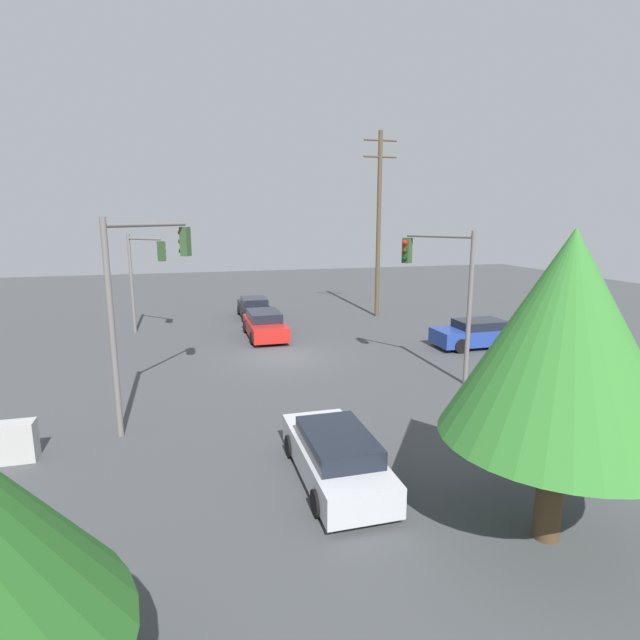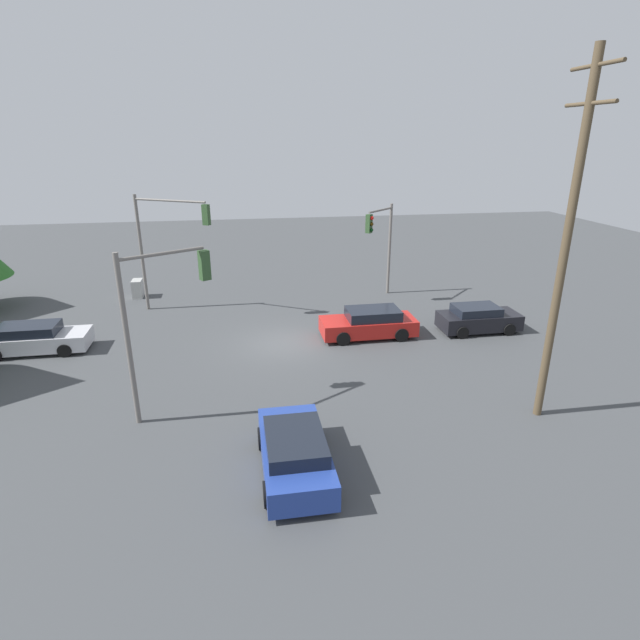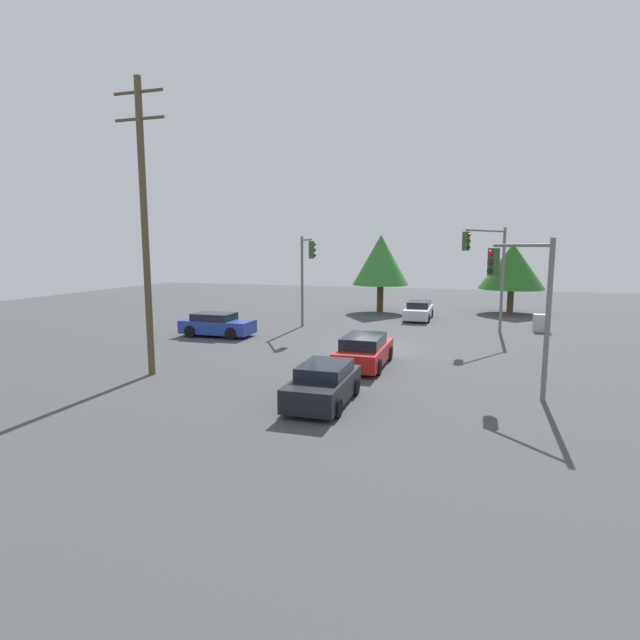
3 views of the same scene
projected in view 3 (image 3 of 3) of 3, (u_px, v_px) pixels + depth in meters
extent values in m
plane|color=#424447|center=(378.00, 348.00, 26.54)|extent=(80.00, 80.00, 0.00)
cube|color=silver|center=(419.00, 312.00, 36.97)|extent=(1.75, 4.68, 0.72)
cube|color=black|center=(419.00, 304.00, 37.11)|extent=(1.54, 2.57, 0.45)
cylinder|color=black|center=(428.00, 318.00, 35.39)|extent=(0.22, 0.61, 0.61)
cylinder|color=black|center=(405.00, 317.00, 35.88)|extent=(0.22, 0.61, 0.61)
cylinder|color=black|center=(431.00, 313.00, 38.13)|extent=(0.22, 0.61, 0.61)
cylinder|color=black|center=(410.00, 312.00, 38.62)|extent=(0.22, 0.61, 0.61)
cube|color=#233D93|center=(218.00, 326.00, 29.98)|extent=(4.32, 1.89, 0.78)
cube|color=black|center=(214.00, 316.00, 29.95)|extent=(2.38, 1.67, 0.42)
cylinder|color=black|center=(245.00, 329.00, 30.47)|extent=(0.72, 0.22, 0.72)
cylinder|color=black|center=(231.00, 334.00, 28.77)|extent=(0.72, 0.22, 0.72)
cylinder|color=black|center=(206.00, 327.00, 31.25)|extent=(0.72, 0.22, 0.72)
cylinder|color=black|center=(190.00, 331.00, 29.55)|extent=(0.72, 0.22, 0.72)
cube|color=black|center=(323.00, 388.00, 17.01)|extent=(1.75, 4.03, 0.78)
cube|color=black|center=(325.00, 369.00, 17.11)|extent=(1.54, 2.22, 0.41)
cylinder|color=black|center=(337.00, 408.00, 15.62)|extent=(0.22, 0.62, 0.62)
cylinder|color=black|center=(288.00, 403.00, 16.11)|extent=(0.22, 0.62, 0.62)
cylinder|color=black|center=(355.00, 387.00, 17.99)|extent=(0.22, 0.62, 0.62)
cylinder|color=black|center=(312.00, 383.00, 18.47)|extent=(0.22, 0.62, 0.62)
cube|color=red|center=(364.00, 354.00, 22.42)|extent=(1.88, 4.68, 0.75)
cube|color=black|center=(364.00, 341.00, 22.11)|extent=(1.65, 2.57, 0.49)
cylinder|color=black|center=(353.00, 351.00, 24.09)|extent=(0.22, 0.68, 0.68)
cylinder|color=black|center=(389.00, 353.00, 23.57)|extent=(0.22, 0.68, 0.68)
cylinder|color=black|center=(337.00, 364.00, 21.34)|extent=(0.22, 0.68, 0.68)
cylinder|color=black|center=(378.00, 367.00, 20.83)|extent=(0.22, 0.68, 0.68)
cylinder|color=slate|center=(302.00, 282.00, 33.34)|extent=(0.18, 0.18, 6.02)
cylinder|color=slate|center=(306.00, 240.00, 31.51)|extent=(1.61, 2.63, 0.12)
cube|color=#2D4C28|center=(311.00, 250.00, 30.16)|extent=(0.41, 0.43, 1.05)
sphere|color=red|center=(314.00, 244.00, 30.16)|extent=(0.22, 0.22, 0.22)
sphere|color=#392605|center=(314.00, 250.00, 30.20)|extent=(0.22, 0.22, 0.22)
sphere|color=black|center=(314.00, 255.00, 30.25)|extent=(0.22, 0.22, 0.22)
cylinder|color=slate|center=(548.00, 321.00, 17.06)|extent=(0.18, 0.18, 5.62)
cylinder|color=slate|center=(522.00, 245.00, 17.82)|extent=(1.88, 1.94, 0.12)
cube|color=#2D4C28|center=(493.00, 262.00, 19.05)|extent=(0.44, 0.44, 1.05)
sphere|color=red|center=(491.00, 253.00, 18.93)|extent=(0.22, 0.22, 0.22)
sphere|color=#392605|center=(490.00, 262.00, 18.97)|extent=(0.22, 0.22, 0.22)
sphere|color=black|center=(490.00, 271.00, 19.02)|extent=(0.22, 0.22, 0.22)
cylinder|color=slate|center=(502.00, 280.00, 31.05)|extent=(0.18, 0.18, 6.51)
cylinder|color=slate|center=(487.00, 231.00, 29.14)|extent=(2.32, 3.87, 0.12)
cube|color=#2D4C28|center=(466.00, 241.00, 27.76)|extent=(0.41, 0.43, 1.05)
sphere|color=red|center=(469.00, 235.00, 27.58)|extent=(0.22, 0.22, 0.22)
sphere|color=#392605|center=(469.00, 241.00, 27.63)|extent=(0.22, 0.22, 0.22)
sphere|color=black|center=(468.00, 247.00, 27.68)|extent=(0.22, 0.22, 0.22)
cylinder|color=brown|center=(145.00, 231.00, 20.15)|extent=(0.28, 0.28, 11.89)
cylinder|color=brown|center=(138.00, 92.00, 19.38)|extent=(2.20, 0.12, 0.12)
cylinder|color=brown|center=(139.00, 119.00, 19.52)|extent=(2.20, 0.12, 0.12)
cube|color=#B2B2AD|center=(541.00, 323.00, 31.61)|extent=(0.99, 0.58, 1.10)
cylinder|color=#4C3823|center=(380.00, 298.00, 41.15)|extent=(0.53, 0.53, 2.25)
cone|color=#337A2D|center=(381.00, 260.00, 40.70)|extent=(4.58, 4.58, 4.07)
cylinder|color=brown|center=(510.00, 301.00, 40.52)|extent=(0.51, 0.51, 1.97)
cone|color=#286623|center=(512.00, 266.00, 40.11)|extent=(5.22, 5.22, 3.67)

